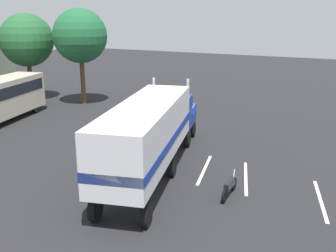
{
  "coord_description": "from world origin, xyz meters",
  "views": [
    {
      "loc": [
        -22.94,
        -11.13,
        8.32
      ],
      "look_at": [
        -2.25,
        -0.17,
        1.6
      ],
      "focal_mm": 41.37,
      "sensor_mm": 36.0,
      "label": 1
    }
  ],
  "objects_px": {
    "semi_truck": "(152,129)",
    "motorcycle": "(230,187)",
    "person_bystander": "(104,151)",
    "tree_right": "(27,40)",
    "tree_left": "(80,36)"
  },
  "relations": [
    {
      "from": "tree_right",
      "to": "motorcycle",
      "type": "bearing_deg",
      "value": -114.67
    },
    {
      "from": "semi_truck",
      "to": "motorcycle",
      "type": "bearing_deg",
      "value": -98.05
    },
    {
      "from": "tree_left",
      "to": "motorcycle",
      "type": "bearing_deg",
      "value": -123.2
    },
    {
      "from": "motorcycle",
      "to": "tree_left",
      "type": "relative_size",
      "value": 0.23
    },
    {
      "from": "tree_left",
      "to": "tree_right",
      "type": "xyz_separation_m",
      "value": [
        -1.07,
        5.88,
        -0.49
      ]
    },
    {
      "from": "person_bystander",
      "to": "tree_right",
      "type": "xyz_separation_m",
      "value": [
        11.18,
        17.56,
        5.06
      ]
    },
    {
      "from": "semi_truck",
      "to": "motorcycle",
      "type": "xyz_separation_m",
      "value": [
        -0.65,
        -4.6,
        -2.04
      ]
    },
    {
      "from": "semi_truck",
      "to": "motorcycle",
      "type": "distance_m",
      "value": 5.08
    },
    {
      "from": "semi_truck",
      "to": "person_bystander",
      "type": "xyz_separation_m",
      "value": [
        -0.25,
        3.04,
        -1.63
      ]
    },
    {
      "from": "semi_truck",
      "to": "tree_left",
      "type": "bearing_deg",
      "value": 50.82
    },
    {
      "from": "person_bystander",
      "to": "tree_left",
      "type": "height_order",
      "value": "tree_left"
    },
    {
      "from": "person_bystander",
      "to": "motorcycle",
      "type": "relative_size",
      "value": 0.77
    },
    {
      "from": "person_bystander",
      "to": "motorcycle",
      "type": "distance_m",
      "value": 7.66
    },
    {
      "from": "motorcycle",
      "to": "tree_right",
      "type": "relative_size",
      "value": 0.25
    },
    {
      "from": "motorcycle",
      "to": "tree_left",
      "type": "distance_m",
      "value": 23.85
    }
  ]
}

